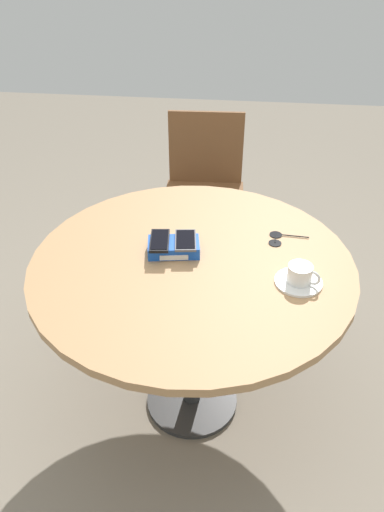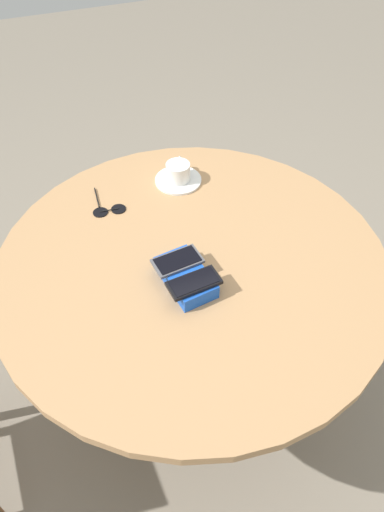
{
  "view_description": "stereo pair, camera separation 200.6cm",
  "coord_description": "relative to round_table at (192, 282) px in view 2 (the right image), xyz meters",
  "views": [
    {
      "loc": [
        0.16,
        -1.38,
        1.75
      ],
      "look_at": [
        0.0,
        0.0,
        0.76
      ],
      "focal_mm": 35.0,
      "sensor_mm": 36.0,
      "label": 1
    },
    {
      "loc": [
        -0.9,
        0.33,
        1.77
      ],
      "look_at": [
        0.0,
        0.0,
        0.76
      ],
      "focal_mm": 35.0,
      "sensor_mm": 36.0,
      "label": 2
    }
  ],
  "objects": [
    {
      "name": "ground_plane",
      "position": [
        0.0,
        0.0,
        -0.65
      ],
      "size": [
        8.0,
        8.0,
        0.0
      ],
      "primitive_type": "plane",
      "color": "gray"
    },
    {
      "name": "round_table",
      "position": [
        0.0,
        0.0,
        0.0
      ],
      "size": [
        1.12,
        1.12,
        0.74
      ],
      "color": "#2D2D2D",
      "rests_on": "ground_plane"
    },
    {
      "name": "phone_box",
      "position": [
        -0.07,
        0.04,
        0.11
      ],
      "size": [
        0.19,
        0.13,
        0.04
      ],
      "color": "blue",
      "rests_on": "round_table"
    },
    {
      "name": "phone_black",
      "position": [
        -0.12,
        0.04,
        0.14
      ],
      "size": [
        0.08,
        0.14,
        0.01
      ],
      "color": "black",
      "rests_on": "phone_box"
    },
    {
      "name": "phone_gray",
      "position": [
        -0.03,
        0.05,
        0.14
      ],
      "size": [
        0.09,
        0.14,
        0.01
      ],
      "color": "#515156",
      "rests_on": "phone_box"
    },
    {
      "name": "saucer",
      "position": [
        0.36,
        -0.08,
        0.1
      ],
      "size": [
        0.15,
        0.15,
        0.01
      ],
      "primitive_type": "cylinder",
      "color": "white",
      "rests_on": "round_table"
    },
    {
      "name": "coffee_cup",
      "position": [
        0.36,
        -0.08,
        0.13
      ],
      "size": [
        0.1,
        0.08,
        0.06
      ],
      "color": "white",
      "rests_on": "saucer"
    },
    {
      "name": "sunglasses",
      "position": [
        0.29,
        0.17,
        0.09
      ],
      "size": [
        0.15,
        0.1,
        0.01
      ],
      "color": "black",
      "rests_on": "round_table"
    }
  ]
}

